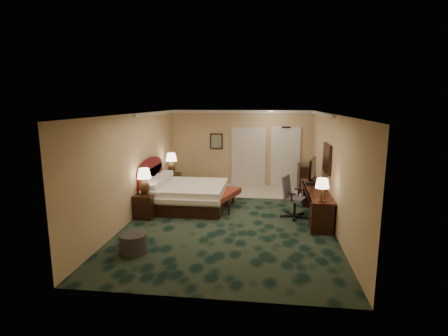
# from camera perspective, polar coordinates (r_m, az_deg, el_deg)

# --- Properties ---
(floor) EXTENTS (5.00, 7.50, 0.00)m
(floor) POSITION_cam_1_polar(r_m,az_deg,el_deg) (9.15, 1.03, -8.32)
(floor) COLOR black
(floor) RESTS_ON ground
(ceiling) EXTENTS (5.00, 7.50, 0.00)m
(ceiling) POSITION_cam_1_polar(r_m,az_deg,el_deg) (8.65, 1.09, 8.82)
(ceiling) COLOR white
(ceiling) RESTS_ON wall_back
(wall_back) EXTENTS (5.00, 0.00, 2.70)m
(wall_back) POSITION_cam_1_polar(r_m,az_deg,el_deg) (12.49, 2.87, 3.22)
(wall_back) COLOR tan
(wall_back) RESTS_ON ground
(wall_front) EXTENTS (5.00, 0.00, 2.70)m
(wall_front) POSITION_cam_1_polar(r_m,az_deg,el_deg) (5.20, -3.33, -7.71)
(wall_front) COLOR tan
(wall_front) RESTS_ON ground
(wall_left) EXTENTS (0.00, 7.50, 2.70)m
(wall_left) POSITION_cam_1_polar(r_m,az_deg,el_deg) (9.40, -14.28, 0.36)
(wall_left) COLOR tan
(wall_left) RESTS_ON ground
(wall_right) EXTENTS (0.00, 7.50, 2.70)m
(wall_right) POSITION_cam_1_polar(r_m,az_deg,el_deg) (8.90, 17.28, -0.36)
(wall_right) COLOR tan
(wall_right) RESTS_ON ground
(crown_molding) EXTENTS (5.00, 7.50, 0.10)m
(crown_molding) POSITION_cam_1_polar(r_m,az_deg,el_deg) (8.65, 1.09, 8.49)
(crown_molding) COLOR silver
(crown_molding) RESTS_ON wall_back
(tile_patch) EXTENTS (3.20, 1.70, 0.01)m
(tile_patch) POSITION_cam_1_polar(r_m,az_deg,el_deg) (11.88, 6.85, -3.85)
(tile_patch) COLOR beige
(tile_patch) RESTS_ON ground
(headboard) EXTENTS (0.12, 2.00, 1.40)m
(headboard) POSITION_cam_1_polar(r_m,az_deg,el_deg) (10.42, -11.83, -2.16)
(headboard) COLOR #490C12
(headboard) RESTS_ON ground
(entry_door) EXTENTS (1.02, 0.06, 2.18)m
(entry_door) POSITION_cam_1_polar(r_m,az_deg,el_deg) (12.49, 9.96, 1.68)
(entry_door) COLOR silver
(entry_door) RESTS_ON ground
(closet_doors) EXTENTS (1.20, 0.06, 2.10)m
(closet_doors) POSITION_cam_1_polar(r_m,az_deg,el_deg) (12.48, 3.99, 1.81)
(closet_doors) COLOR beige
(closet_doors) RESTS_ON ground
(wall_art) EXTENTS (0.45, 0.06, 0.55)m
(wall_art) POSITION_cam_1_polar(r_m,az_deg,el_deg) (12.52, -1.25, 4.40)
(wall_art) COLOR slate
(wall_art) RESTS_ON wall_back
(wall_mirror) EXTENTS (0.05, 0.95, 0.75)m
(wall_mirror) POSITION_cam_1_polar(r_m,az_deg,el_deg) (9.44, 16.48, 1.54)
(wall_mirror) COLOR white
(wall_mirror) RESTS_ON wall_right
(bed) EXTENTS (2.14, 1.98, 0.68)m
(bed) POSITION_cam_1_polar(r_m,az_deg,el_deg) (10.09, -5.99, -4.53)
(bed) COLOR white
(bed) RESTS_ON ground
(nightstand_near) EXTENTS (0.50, 0.57, 0.62)m
(nightstand_near) POSITION_cam_1_polar(r_m,az_deg,el_deg) (9.43, -12.73, -6.03)
(nightstand_near) COLOR black
(nightstand_near) RESTS_ON ground
(nightstand_far) EXTENTS (0.53, 0.61, 0.66)m
(nightstand_far) POSITION_cam_1_polar(r_m,az_deg,el_deg) (11.69, -8.60, -2.51)
(nightstand_far) COLOR black
(nightstand_far) RESTS_ON ground
(lamp_near) EXTENTS (0.41, 0.41, 0.69)m
(lamp_near) POSITION_cam_1_polar(r_m,az_deg,el_deg) (9.26, -12.87, -2.16)
(lamp_near) COLOR #321C13
(lamp_near) RESTS_ON nightstand_near
(lamp_far) EXTENTS (0.45, 0.45, 0.69)m
(lamp_far) POSITION_cam_1_polar(r_m,az_deg,el_deg) (11.51, -8.58, 0.73)
(lamp_far) COLOR #321C13
(lamp_far) RESTS_ON nightstand_far
(bed_bench) EXTENTS (0.89, 1.47, 0.47)m
(bed_bench) POSITION_cam_1_polar(r_m,az_deg,el_deg) (9.99, 0.08, -5.26)
(bed_bench) COLOR maroon
(bed_bench) RESTS_ON ground
(ottoman) EXTENTS (0.62, 0.62, 0.39)m
(ottoman) POSITION_cam_1_polar(r_m,az_deg,el_deg) (7.40, -14.57, -11.82)
(ottoman) COLOR #303032
(ottoman) RESTS_ON ground
(desk) EXTENTS (0.56, 2.59, 0.75)m
(desk) POSITION_cam_1_polar(r_m,az_deg,el_deg) (9.49, 14.72, -5.62)
(desk) COLOR black
(desk) RESTS_ON ground
(tv) EXTENTS (0.30, 0.89, 0.70)m
(tv) POSITION_cam_1_polar(r_m,az_deg,el_deg) (9.99, 14.24, -0.50)
(tv) COLOR black
(tv) RESTS_ON desk
(desk_lamp) EXTENTS (0.35, 0.35, 0.55)m
(desk_lamp) POSITION_cam_1_polar(r_m,az_deg,el_deg) (8.26, 15.71, -3.46)
(desk_lamp) COLOR #321C13
(desk_lamp) RESTS_ON desk
(desk_chair) EXTENTS (0.82, 0.80, 1.09)m
(desk_chair) POSITION_cam_1_polar(r_m,az_deg,el_deg) (9.32, 11.52, -4.69)
(desk_chair) COLOR #494852
(desk_chair) RESTS_ON ground
(minibar) EXTENTS (0.47, 0.84, 0.89)m
(minibar) POSITION_cam_1_polar(r_m,az_deg,el_deg) (12.15, 13.12, -1.61)
(minibar) COLOR black
(minibar) RESTS_ON ground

